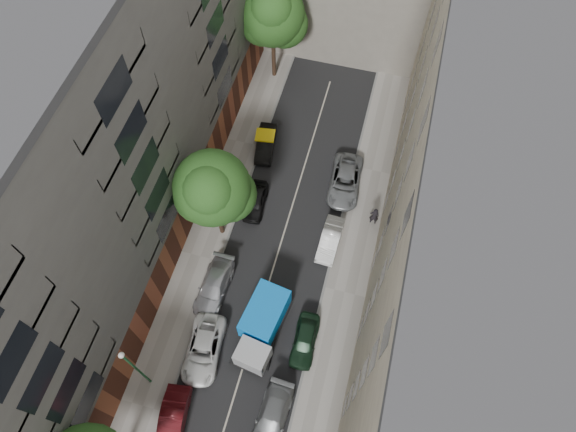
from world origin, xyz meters
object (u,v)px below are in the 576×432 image
(pedestrian, at_px, (374,216))
(car_left_3, at_px, (214,286))
(car_left_5, at_px, (266,143))
(car_right_2, at_px, (305,340))
(tarp_truck, at_px, (262,326))
(tree_mid, at_px, (213,191))
(car_right_1, at_px, (272,418))
(car_right_4, at_px, (345,181))
(car_left_2, at_px, (204,349))
(car_left_4, at_px, (256,201))
(lamp_post, at_px, (134,366))
(tree_far, at_px, (273,17))
(car_left_1, at_px, (172,421))
(car_right_3, at_px, (330,240))

(pedestrian, bearing_deg, car_left_3, 38.21)
(car_left_5, xyz_separation_m, car_right_2, (7.20, -15.30, 0.00))
(tarp_truck, distance_m, pedestrian, 12.00)
(tree_mid, bearing_deg, car_right_1, -58.60)
(car_left_5, xyz_separation_m, car_right_4, (7.20, -2.02, 0.07))
(car_left_2, distance_m, car_right_4, 16.89)
(car_left_4, height_order, lamp_post, lamp_post)
(car_right_2, bearing_deg, car_right_4, 88.12)
(tree_mid, bearing_deg, tarp_truck, -52.51)
(tree_far, bearing_deg, car_left_1, -86.44)
(car_left_3, bearing_deg, car_right_1, -47.91)
(tree_far, bearing_deg, car_left_4, -80.55)
(car_right_4, height_order, tree_mid, tree_mid)
(tree_mid, bearing_deg, car_left_4, 60.91)
(tarp_truck, bearing_deg, car_right_4, 86.18)
(car_left_2, distance_m, car_right_2, 6.82)
(car_right_1, xyz_separation_m, lamp_post, (-8.41, 0.19, 3.74))
(tarp_truck, xyz_separation_m, car_left_2, (-3.40, -2.34, -0.74))
(car_right_4, distance_m, lamp_post, 20.92)
(car_left_5, bearing_deg, car_right_3, -53.98)
(car_right_3, bearing_deg, car_right_1, -91.52)
(car_left_4, xyz_separation_m, car_left_5, (-0.80, 5.60, 0.03))
(tree_mid, bearing_deg, car_right_3, 8.88)
(car_right_1, distance_m, car_right_2, 5.39)
(car_left_2, height_order, car_right_2, car_left_2)
(car_left_4, height_order, car_right_1, car_right_1)
(car_left_3, bearing_deg, car_right_2, -14.92)
(car_right_3, distance_m, car_right_4, 5.38)
(car_left_4, bearing_deg, lamp_post, -104.73)
(car_left_4, bearing_deg, tarp_truck, -74.73)
(car_left_4, relative_size, lamp_post, 0.54)
(tarp_truck, distance_m, car_left_2, 4.19)
(car_right_1, distance_m, car_right_3, 13.25)
(car_left_5, xyz_separation_m, tree_far, (-1.48, 8.09, 6.01))
(tarp_truck, bearing_deg, tree_mid, 136.39)
(tree_mid, xyz_separation_m, tree_far, (-0.57, 16.75, 0.55))
(car_left_1, height_order, car_right_3, car_left_1)
(tarp_truck, distance_m, car_right_3, 8.50)
(tree_mid, distance_m, tree_far, 16.77)
(car_left_1, height_order, car_right_2, car_left_1)
(car_left_2, relative_size, car_right_4, 0.94)
(lamp_post, bearing_deg, car_right_3, 54.81)
(car_right_4, distance_m, tree_mid, 11.78)
(car_left_3, relative_size, car_right_2, 1.21)
(car_left_5, bearing_deg, pedestrian, -33.87)
(tree_far, bearing_deg, car_right_3, -60.78)
(car_right_1, distance_m, car_right_4, 18.62)
(car_right_1, xyz_separation_m, tree_far, (-7.88, 28.72, 6.00))
(car_right_1, bearing_deg, car_left_2, 155.03)
(car_left_1, relative_size, car_right_1, 0.94)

